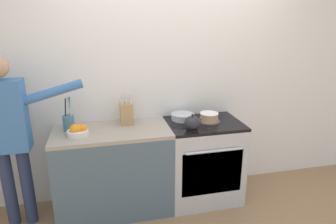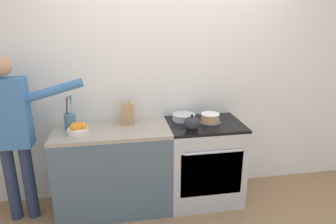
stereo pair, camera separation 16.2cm
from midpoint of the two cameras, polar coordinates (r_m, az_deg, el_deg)
ground_plane at (r=3.21m, az=1.62°, el=-19.13°), size 16.00×16.00×0.00m
wall_back at (r=3.22m, az=-0.93°, el=6.51°), size 8.00×0.04×2.60m
counter_cabinet at (r=3.15m, az=-11.73°, el=-10.87°), size 1.13×0.58×0.88m
stove_range at (r=3.28m, az=5.22°, el=-9.24°), size 0.77×0.61×0.88m
layer_cake at (r=3.12m, az=6.36°, el=-1.08°), size 0.23×0.23×0.10m
tea_kettle at (r=2.88m, az=3.09°, el=-2.13°), size 0.20×0.16×0.16m
mixing_bowl at (r=3.16m, az=1.33°, el=-0.87°), size 0.25×0.25×0.07m
knife_block at (r=3.06m, az=-9.42°, el=-0.26°), size 0.13×0.14×0.32m
utensil_crock at (r=3.03m, az=-19.84°, el=-1.84°), size 0.11×0.11×0.35m
fruit_bowl at (r=2.89m, az=-18.37°, el=-3.46°), size 0.20×0.20×0.11m
person_baker at (r=3.04m, az=-29.34°, el=-3.02°), size 0.92×0.20×1.62m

